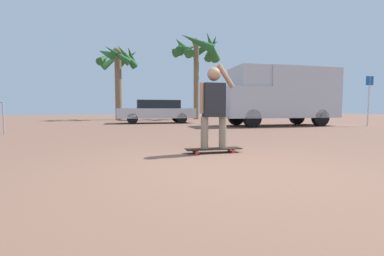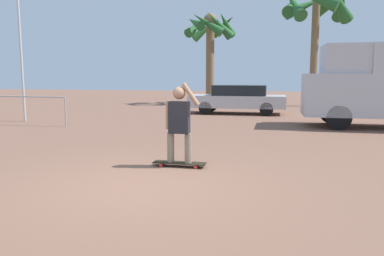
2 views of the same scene
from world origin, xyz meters
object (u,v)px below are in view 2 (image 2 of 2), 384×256
at_px(skateboard, 179,163).
at_px(parked_car_silver, 238,98).
at_px(palm_tree_near_van, 316,7).
at_px(palm_tree_center_background, 210,32).
at_px(flagpole, 20,17).
at_px(person_skateboarder, 179,120).

bearing_deg(skateboard, parked_car_silver, 89.62).
distance_m(palm_tree_near_van, palm_tree_center_background, 6.46).
xyz_separation_m(parked_car_silver, flagpole, (-7.94, -4.98, 3.30)).
xyz_separation_m(person_skateboarder, parked_car_silver, (0.07, 10.96, -0.21)).
distance_m(person_skateboarder, parked_car_silver, 10.97).
distance_m(person_skateboarder, flagpole, 10.35).
bearing_deg(flagpole, palm_tree_near_van, 41.58).
bearing_deg(palm_tree_center_background, palm_tree_near_van, -3.78).
bearing_deg(person_skateboarder, palm_tree_near_van, 76.37).
distance_m(skateboard, parked_car_silver, 10.98).
xyz_separation_m(parked_car_silver, palm_tree_center_background, (-2.40, 5.97, 3.83)).
bearing_deg(palm_tree_near_van, skateboard, -103.63).
bearing_deg(person_skateboarder, flagpole, 142.73).
relative_size(skateboard, person_skateboarder, 0.67).
relative_size(person_skateboarder, palm_tree_near_van, 0.22).
distance_m(skateboard, flagpole, 10.65).
bearing_deg(person_skateboarder, skateboard, 0.00).
relative_size(palm_tree_center_background, flagpole, 0.81).
relative_size(palm_tree_near_van, flagpole, 0.98).
height_order(parked_car_silver, flagpole, flagpole).
xyz_separation_m(person_skateboarder, palm_tree_near_van, (4.01, 16.52, 4.83)).
bearing_deg(palm_tree_near_van, flagpole, -138.42).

